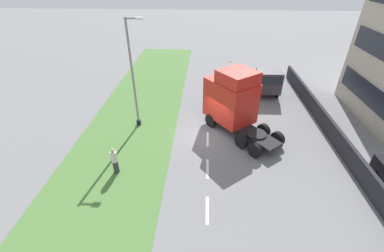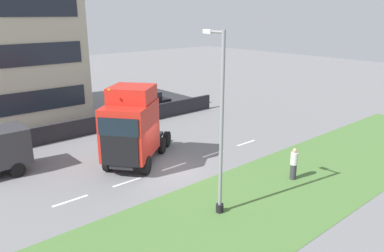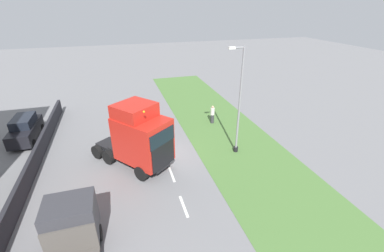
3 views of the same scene
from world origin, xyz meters
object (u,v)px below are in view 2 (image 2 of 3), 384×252
Objects in this scene: flatbed_truck at (1,150)px; parked_car at (145,105)px; lamp_post at (220,134)px; pedestrian at (294,164)px; lorry_cab at (132,127)px.

flatbed_truck is 14.03m from parked_car.
flatbed_truck is at bearing 29.03° from lamp_post.
pedestrian is (-11.21, -11.65, -0.48)m from flatbed_truck.
parked_car reaches higher than pedestrian.
parked_car is 0.58× the size of lamp_post.
flatbed_truck is 2.93× the size of pedestrian.
flatbed_truck reaches higher than parked_car.
flatbed_truck is at bearing 46.09° from pedestrian.
lamp_post is (-7.21, 0.04, 1.36)m from lorry_cab.
lamp_post is at bearing 157.37° from parked_car.
parked_car is 17.80m from lamp_post.
flatbed_truck reaches higher than pedestrian.
pedestrian is at bearing 175.64° from parked_car.
lorry_cab reaches higher than pedestrian.
parked_car is at bearing -4.92° from pedestrian.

